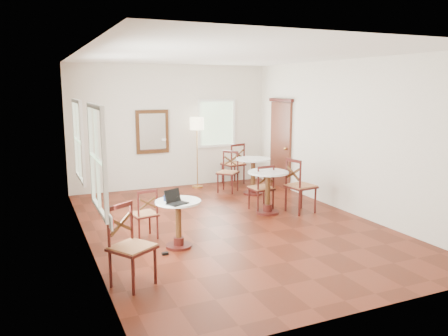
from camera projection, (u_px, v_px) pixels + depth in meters
name	position (u px, v px, depth m)	size (l,w,h in m)	color
ground	(231.00, 225.00, 8.14)	(7.00, 7.00, 0.00)	#5A1E0F
room_shell	(222.00, 120.00, 8.03)	(5.02, 7.02, 3.01)	silver
cafe_table_near	(178.00, 218.00, 6.93)	(0.71, 0.71, 0.75)	#431510
cafe_table_mid	(268.00, 187.00, 8.80)	(0.80, 0.80, 0.84)	#431510
cafe_table_back	(253.00, 172.00, 10.39)	(0.80, 0.80, 0.84)	#431510
chair_near_a	(145.00, 214.00, 7.34)	(0.44, 0.44, 0.85)	#431510
chair_near_b	(131.00, 246.00, 5.58)	(0.66, 0.66, 1.03)	#431510
chair_mid_a	(262.00, 188.00, 9.01)	(0.46, 0.46, 0.94)	#431510
chair_mid_b	(300.00, 186.00, 8.86)	(0.56, 0.56, 1.09)	#431510
chair_back_a	(234.00, 164.00, 11.48)	(0.57, 0.57, 1.06)	#431510
chair_back_b	(228.00, 172.00, 10.63)	(0.63, 0.63, 0.96)	#431510
floor_lamp	(197.00, 128.00, 10.93)	(0.34, 0.34, 1.74)	#BF8C3F
laptop	(175.00, 200.00, 6.70)	(0.36, 0.34, 0.21)	black
mouse	(178.00, 199.00, 6.87)	(0.10, 0.06, 0.04)	black
navy_mug	(166.00, 198.00, 6.86)	(0.11, 0.07, 0.09)	#0F1734
water_glass	(176.00, 198.00, 6.81)	(0.06, 0.06, 0.10)	white
power_adapter	(165.00, 254.00, 6.68)	(0.10, 0.06, 0.04)	black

